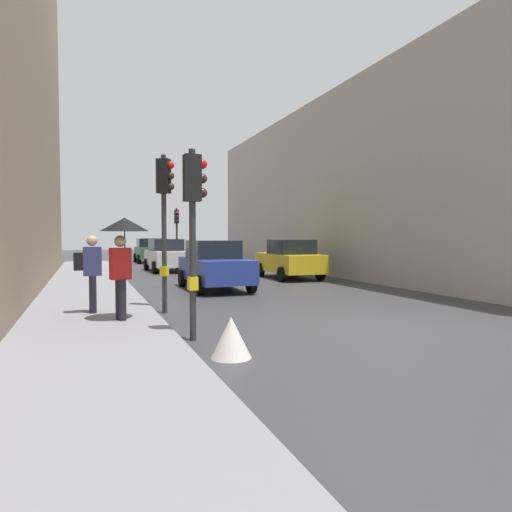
# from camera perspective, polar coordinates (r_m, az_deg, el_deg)

# --- Properties ---
(ground_plane) EXTENTS (120.00, 120.00, 0.00)m
(ground_plane) POSITION_cam_1_polar(r_m,az_deg,el_deg) (10.50, 16.12, -8.11)
(ground_plane) COLOR #38383A
(sidewalk_kerb) EXTENTS (2.87, 40.00, 0.16)m
(sidewalk_kerb) POSITION_cam_1_polar(r_m,az_deg,el_deg) (14.38, -20.09, -4.99)
(sidewalk_kerb) COLOR gray
(sidewalk_kerb) RESTS_ON ground
(building_facade_right) EXTENTS (12.00, 29.11, 8.75)m
(building_facade_right) POSITION_cam_1_polar(r_m,az_deg,el_deg) (26.84, 18.54, 7.61)
(building_facade_right) COLOR #B2ADA3
(building_facade_right) RESTS_ON ground
(traffic_light_far_median) EXTENTS (0.25, 0.43, 3.66)m
(traffic_light_far_median) POSITION_cam_1_polar(r_m,az_deg,el_deg) (28.90, -9.88, 3.65)
(traffic_light_far_median) COLOR #2D2D2D
(traffic_light_far_median) RESTS_ON ground
(traffic_light_near_left) EXTENTS (0.43, 0.25, 3.48)m
(traffic_light_near_left) POSITION_cam_1_polar(r_m,az_deg,el_deg) (8.40, -7.80, 5.83)
(traffic_light_near_left) COLOR #2D2D2D
(traffic_light_near_left) RESTS_ON ground
(traffic_light_near_right) EXTENTS (0.44, 0.38, 3.91)m
(traffic_light_near_right) POSITION_cam_1_polar(r_m,az_deg,el_deg) (11.51, -11.34, 6.33)
(traffic_light_near_right) COLOR #2D2D2D
(traffic_light_near_right) RESTS_ON ground
(car_yellow_taxi) EXTENTS (2.11, 4.25, 1.76)m
(car_yellow_taxi) POSITION_cam_1_polar(r_m,az_deg,el_deg) (20.70, 4.21, -0.39)
(car_yellow_taxi) COLOR yellow
(car_yellow_taxi) RESTS_ON ground
(car_green_estate) EXTENTS (2.03, 4.20, 1.76)m
(car_green_estate) POSITION_cam_1_polar(r_m,az_deg,el_deg) (34.31, -13.17, 0.68)
(car_green_estate) COLOR #2D6038
(car_green_estate) RESTS_ON ground
(car_blue_van) EXTENTS (2.04, 4.21, 1.76)m
(car_blue_van) POSITION_cam_1_polar(r_m,az_deg,el_deg) (16.47, -5.22, -1.13)
(car_blue_van) COLOR navy
(car_blue_van) RESTS_ON ground
(car_white_compact) EXTENTS (2.13, 4.26, 1.76)m
(car_white_compact) POSITION_cam_1_polar(r_m,az_deg,el_deg) (25.42, -11.11, 0.10)
(car_white_compact) COLOR silver
(car_white_compact) RESTS_ON ground
(pedestrian_with_umbrella) EXTENTS (1.00, 1.00, 2.14)m
(pedestrian_with_umbrella) POSITION_cam_1_polar(r_m,az_deg,el_deg) (9.93, -16.25, 1.97)
(pedestrian_with_umbrella) COLOR black
(pedestrian_with_umbrella) RESTS_ON sidewalk_kerb
(pedestrian_with_grey_backpack) EXTENTS (0.60, 0.36, 1.77)m
(pedestrian_with_grey_backpack) POSITION_cam_1_polar(r_m,az_deg,el_deg) (11.09, -20.00, -1.54)
(pedestrian_with_grey_backpack) COLOR black
(pedestrian_with_grey_backpack) RESTS_ON sidewalk_kerb
(warning_sign_triangle) EXTENTS (0.64, 0.64, 0.65)m
(warning_sign_triangle) POSITION_cam_1_polar(r_m,az_deg,el_deg) (7.27, -3.12, -10.12)
(warning_sign_triangle) COLOR silver
(warning_sign_triangle) RESTS_ON ground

